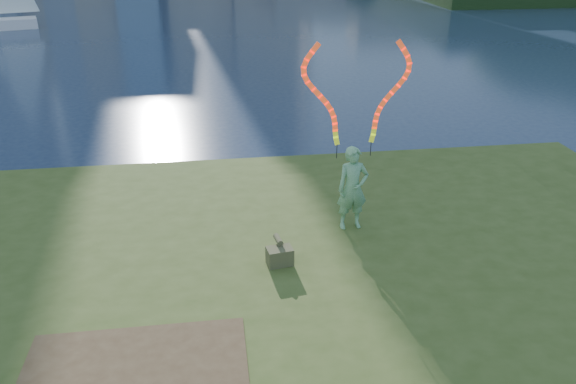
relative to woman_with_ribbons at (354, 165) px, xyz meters
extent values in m
plane|color=#1B2844|center=(-1.85, -1.10, -2.19)|extent=(320.00, 320.00, 0.00)
cube|color=#3A4A1A|center=(-1.85, -3.60, -2.04)|extent=(20.00, 18.00, 0.30)
cube|color=#3A4A1A|center=(-1.85, -3.30, -1.79)|extent=(17.00, 15.00, 0.30)
cube|color=#3A4A1A|center=(-1.85, -3.10, -1.54)|extent=(14.00, 12.00, 0.30)
imported|color=#1B7221|center=(0.00, -0.03, -0.51)|extent=(0.67, 0.47, 1.77)
cylinder|color=black|center=(-0.34, 0.07, 0.29)|extent=(0.02, 0.02, 0.30)
cylinder|color=black|center=(0.37, 0.11, 0.29)|extent=(0.02, 0.02, 0.30)
cube|color=#4A522E|center=(-1.66, -1.27, -1.22)|extent=(0.52, 0.39, 0.34)
cylinder|color=#4A522E|center=(-1.66, -1.04, -1.00)|extent=(0.16, 0.33, 0.11)
camera|label=1|loc=(-2.73, -10.13, 4.32)|focal=35.00mm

